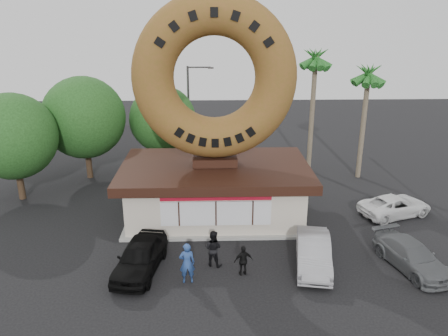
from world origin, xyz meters
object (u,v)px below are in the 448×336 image
donut_shop (215,189)px  car_white (395,206)px  car_silver (313,252)px  street_lamp (191,111)px  person_left (187,263)px  car_grey (412,256)px  giant_donut (214,78)px  car_black (140,257)px  person_center (213,248)px  person_right (243,261)px

donut_shop → car_white: donut_shop is taller
car_silver → street_lamp: bearing=122.2°
car_silver → car_white: car_silver is taller
person_left → car_grey: (10.84, 0.89, -0.35)m
donut_shop → street_lamp: bearing=100.5°
giant_donut → car_black: size_ratio=2.03×
giant_donut → person_center: (-0.18, -5.73, -7.48)m
person_left → car_white: 14.19m
donut_shop → person_left: donut_shop is taller
car_silver → car_grey: (4.73, -0.32, -0.09)m
person_right → car_white: bearing=-158.2°
donut_shop → car_silver: donut_shop is taller
donut_shop → car_black: (-3.69, -6.12, -0.99)m
person_right → car_silver: 3.55m
person_left → car_grey: 10.89m
person_left → car_black: person_left is taller
donut_shop → person_left: 7.31m
person_center → car_white: (11.25, 5.40, -0.30)m
person_right → car_white: size_ratio=0.33×
giant_donut → street_lamp: giant_donut is taller
car_black → car_silver: size_ratio=1.01×
street_lamp → car_silver: 17.65m
street_lamp → person_center: bearing=-83.9°
car_white → car_black: bearing=92.1°
street_lamp → car_white: 16.98m
person_center → car_silver: size_ratio=0.41×
giant_donut → person_right: 10.20m
street_lamp → car_silver: bearing=-67.5°
car_black → person_center: bearing=16.1°
giant_donut → person_right: bearing=-79.3°
donut_shop → car_black: 7.21m
giant_donut → person_left: size_ratio=4.62×
giant_donut → car_grey: giant_donut is taller
person_right → car_black: (-4.94, 0.49, 0.01)m
donut_shop → car_silver: (4.73, -5.93, -1.02)m
car_black → car_white: (14.75, 5.81, -0.14)m
car_white → person_center: bearing=96.2°
street_lamp → person_center: (1.67, -15.73, -3.55)m
street_lamp → car_black: size_ratio=1.76×
car_silver → person_left: bearing=-159.0°
person_left → car_grey: person_left is taller
person_left → person_center: bearing=-136.4°
car_black → car_white: 15.85m
person_right → car_grey: bearing=171.7°
person_right → car_grey: 8.23m
donut_shop → giant_donut: (0.00, 0.02, 6.65)m
person_right → street_lamp: bearing=-90.3°
donut_shop → car_black: bearing=-121.1°
person_left → car_silver: 6.23m
giant_donut → person_center: size_ratio=4.95×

